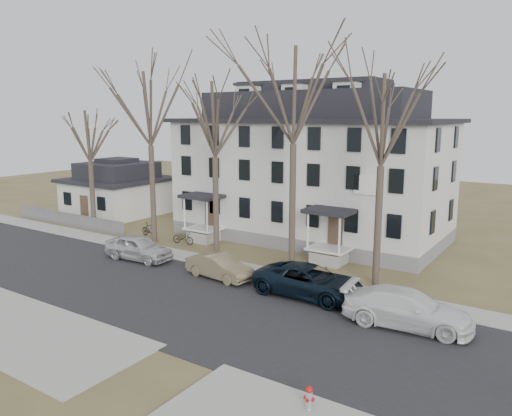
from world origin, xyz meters
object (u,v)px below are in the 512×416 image
Objects in this scene: small_house at (118,191)px; fire_hydrant at (309,398)px; tree_mid_left at (215,114)px; tree_center at (294,88)px; bicycle_left at (183,238)px; car_white at (407,309)px; boarding_house at (311,169)px; tree_mid_right at (383,114)px; car_tan at (219,267)px; tree_bungalow at (89,133)px; car_navy at (309,282)px; bicycle_right at (150,230)px; car_silver at (139,248)px; tree_far_left at (149,103)px.

fire_hydrant is at bearing -31.81° from small_house.
tree_mid_left is at bearing 137.13° from fire_hydrant.
tree_center reaches higher than bicycle_left.
car_white is (8.75, -4.79, -10.24)m from tree_center.
tree_mid_right is (8.50, -8.15, 4.22)m from boarding_house.
boarding_house is 13.16m from car_tan.
tree_mid_left and tree_mid_right have the same top height.
car_navy is (22.25, -3.85, -7.29)m from tree_bungalow.
bicycle_left is 22.40m from fire_hydrant.
tree_mid_right reaches higher than bicycle_right.
fire_hydrant is (17.73, -13.69, -0.05)m from bicycle_left.
boarding_house is 14.52m from car_silver.
car_silver is 1.11× the size of car_tan.
bicycle_right is (-4.06, 4.96, -0.27)m from car_silver.
bicycle_right is (9.60, -5.33, -1.69)m from small_house.
bicycle_right is 2.14× the size of fire_hydrant.
tree_bungalow is 5.84× the size of bicycle_right.
boarding_house is 20.34m from small_house.
tree_bungalow is 1.81× the size of car_navy.
tree_bungalow is (-7.00, 0.00, -2.22)m from tree_far_left.
tree_mid_right is at bearing 0.00° from tree_bungalow.
fire_hydrant is (27.11, -13.10, -7.68)m from tree_bungalow.
tree_mid_right is at bearing 0.00° from tree_center.
car_white is at bearing -12.99° from tree_far_left.
bicycle_left is (13.39, -5.60, -1.77)m from small_house.
bicycle_right is at bearing 147.00° from fire_hydrant.
tree_bungalow is 9.45m from bicycle_right.
tree_mid_left is 1.18× the size of tree_bungalow.
tree_far_left is 0.93× the size of tree_center.
tree_center is at bearing -98.56° from bicycle_left.
bicycle_right is (-16.65, 4.72, -0.27)m from car_navy.
tree_mid_left is at bearing -90.37° from bicycle_right.
boarding_house is at bearing -48.66° from bicycle_right.
bicycle_right is (-18.90, 0.87, -9.05)m from tree_mid_right.
car_navy reaches higher than bicycle_left.
small_house is 17.16m from car_silver.
tree_center reaches higher than boarding_house.
tree_bungalow is at bearing 180.00° from tree_far_left.
car_tan is 5.01× the size of fire_hydrant.
car_white is at bearing -55.82° from tree_mid_right.
tree_mid_right is at bearing -43.81° from boarding_house.
tree_center is 2.53× the size of car_white.
tree_far_left reaches higher than boarding_house.
tree_center reaches higher than tree_bungalow.
small_house is 4.71× the size of bicycle_right.
tree_center reaches higher than small_house.
tree_mid_left reaches higher than small_house.
car_navy is 5.58m from car_white.
small_house is 25.41m from tree_center.
car_navy is (12.59, 0.24, 0.01)m from car_silver.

